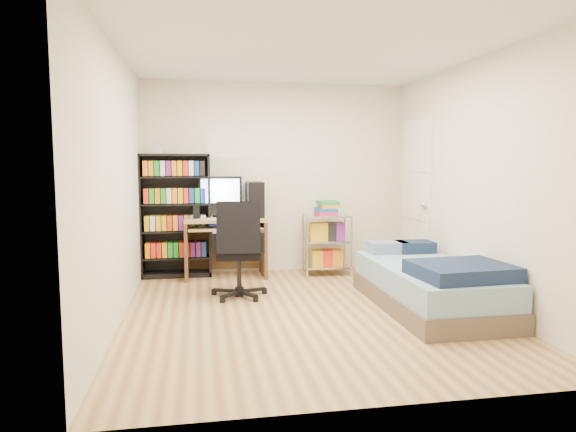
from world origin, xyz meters
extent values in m
cube|color=tan|center=(0.00, 0.00, -0.02)|extent=(3.50, 4.00, 0.04)
cube|color=silver|center=(0.00, 0.00, 2.52)|extent=(3.50, 4.00, 0.04)
cube|color=silver|center=(0.00, 2.02, 1.25)|extent=(3.50, 0.04, 2.50)
cube|color=silver|center=(0.00, -2.02, 1.25)|extent=(3.50, 0.04, 2.50)
cube|color=silver|center=(-1.77, 0.00, 1.25)|extent=(0.04, 4.00, 2.50)
cube|color=silver|center=(1.77, 0.00, 1.25)|extent=(0.04, 4.00, 2.50)
cube|color=black|center=(-1.32, 1.84, 0.78)|extent=(0.88, 0.29, 1.57)
cube|color=black|center=(-1.32, 1.84, 0.24)|extent=(0.82, 0.27, 0.02)
cube|color=red|center=(-1.32, 1.83, 0.36)|extent=(0.76, 0.23, 0.19)
cube|color=black|center=(-1.32, 1.84, 0.59)|extent=(0.82, 0.27, 0.02)
cube|color=#16389B|center=(-1.32, 1.83, 0.70)|extent=(0.76, 0.23, 0.19)
cube|color=black|center=(-1.32, 1.84, 0.93)|extent=(0.82, 0.27, 0.02)
cube|color=gold|center=(-1.32, 1.83, 1.04)|extent=(0.76, 0.23, 0.19)
cube|color=black|center=(-1.32, 1.84, 1.27)|extent=(0.82, 0.27, 0.02)
cube|color=green|center=(-1.32, 1.83, 1.39)|extent=(0.76, 0.23, 0.19)
cube|color=silver|center=(-1.51, 1.84, 1.60)|extent=(0.14, 0.12, 0.06)
cube|color=#9F7E52|center=(-0.70, 1.70, 0.74)|extent=(1.02, 0.56, 0.04)
cube|color=#3A2A1F|center=(-1.19, 1.70, 0.36)|extent=(0.04, 0.56, 0.72)
cube|color=#3A2A1F|center=(-0.21, 1.70, 0.36)|extent=(0.04, 0.56, 0.72)
cube|color=#3A2A1F|center=(-0.70, 1.96, 0.38)|extent=(0.98, 0.03, 0.66)
cube|color=#9F7E52|center=(-0.70, 1.62, 0.64)|extent=(0.92, 0.46, 0.03)
cube|color=black|center=(-0.70, 1.60, 0.67)|extent=(0.45, 0.15, 0.03)
cube|color=black|center=(-0.75, 1.81, 1.10)|extent=(0.55, 0.05, 0.37)
cube|color=#CCDAFF|center=(-0.75, 1.78, 1.10)|extent=(0.49, 0.01, 0.31)
cube|color=black|center=(-0.31, 1.75, 0.99)|extent=(0.20, 0.43, 0.45)
cube|color=black|center=(-1.05, 1.65, 0.85)|extent=(0.08, 0.08, 0.17)
cube|color=black|center=(-0.53, 1.60, 0.85)|extent=(0.08, 0.08, 0.17)
cylinder|color=black|center=(-0.60, 0.71, 0.27)|extent=(0.05, 0.05, 0.37)
cube|color=black|center=(-0.60, 0.71, 0.47)|extent=(0.51, 0.51, 0.08)
cube|color=black|center=(-0.62, 0.49, 0.79)|extent=(0.46, 0.18, 0.55)
cube|color=black|center=(-0.86, 0.73, 0.61)|extent=(0.06, 0.30, 0.22)
cube|color=black|center=(-0.35, 0.68, 0.61)|extent=(0.06, 0.30, 0.22)
cylinder|color=silver|center=(0.32, 1.45, 0.39)|extent=(0.03, 0.03, 0.78)
cylinder|color=silver|center=(0.88, 1.42, 0.39)|extent=(0.03, 0.03, 0.78)
cylinder|color=silver|center=(0.34, 1.85, 0.39)|extent=(0.03, 0.03, 0.78)
cylinder|color=silver|center=(0.91, 1.82, 0.39)|extent=(0.03, 0.03, 0.78)
cube|color=silver|center=(0.61, 1.64, 0.11)|extent=(0.59, 0.44, 0.02)
cube|color=silver|center=(0.61, 1.64, 0.45)|extent=(0.59, 0.44, 0.02)
cube|color=silver|center=(0.61, 1.64, 0.77)|extent=(0.59, 0.44, 0.02)
cube|color=#C31B45|center=(0.61, 1.64, 0.87)|extent=(0.27, 0.33, 0.18)
cube|color=brown|center=(1.24, -0.07, 0.10)|extent=(0.98, 1.95, 0.20)
cube|color=#7CA2B9|center=(1.24, -0.07, 0.31)|extent=(0.94, 1.91, 0.23)
cube|color=#152342|center=(1.29, -0.61, 0.49)|extent=(0.88, 0.74, 0.14)
cube|color=#879EC0|center=(1.10, 0.71, 0.49)|extent=(0.44, 0.29, 0.13)
cube|color=#152342|center=(1.42, 0.69, 0.49)|extent=(0.41, 0.29, 0.13)
cube|color=#462816|center=(1.24, -0.12, 0.44)|extent=(0.27, 0.21, 0.02)
cube|color=silver|center=(1.73, 1.35, 1.00)|extent=(0.05, 0.80, 2.00)
sphere|color=silver|center=(1.67, 1.03, 0.95)|extent=(0.08, 0.08, 0.08)
camera|label=1|loc=(-1.03, -4.80, 1.46)|focal=32.00mm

